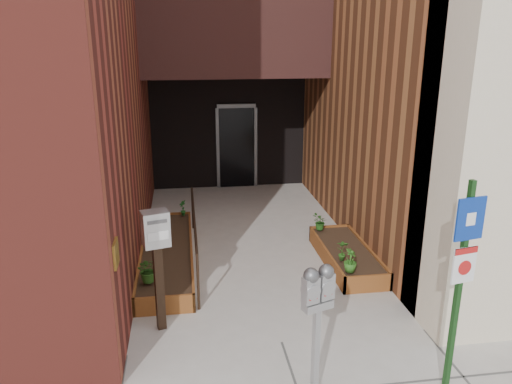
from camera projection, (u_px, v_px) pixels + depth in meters
name	position (u px, v px, depth m)	size (l,w,h in m)	color
ground	(282.00, 342.00, 6.58)	(80.00, 80.00, 0.00)	#9E9991
planter_left	(167.00, 255.00, 8.88)	(0.90, 3.60, 0.30)	brown
planter_right	(346.00, 256.00, 8.84)	(0.80, 2.20, 0.30)	brown
handrail	(194.00, 223.00, 8.71)	(0.04, 3.34, 0.90)	black
parking_meter	(318.00, 298.00, 5.23)	(0.37, 0.24, 1.60)	#969598
sign_post	(462.00, 269.00, 5.20)	(0.34, 0.11, 2.50)	#163B15
payment_dropbox	(157.00, 246.00, 6.54)	(0.39, 0.33, 1.71)	black
shrub_left_a	(149.00, 270.00, 7.52)	(0.36, 0.36, 0.40)	#254F16
shrub_left_b	(151.00, 237.00, 8.72)	(0.23, 0.23, 0.41)	#255317
shrub_left_c	(150.00, 227.00, 9.22)	(0.22, 0.22, 0.39)	#235B1A
shrub_left_d	(183.00, 208.00, 10.33)	(0.17, 0.17, 0.32)	#1C6320
shrub_right_a	(350.00, 260.00, 7.85)	(0.21, 0.21, 0.38)	#2A601B
shrub_right_b	(343.00, 250.00, 8.24)	(0.19, 0.19, 0.36)	#265919
shrub_right_c	(320.00, 222.00, 9.56)	(0.28, 0.28, 0.31)	#205317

